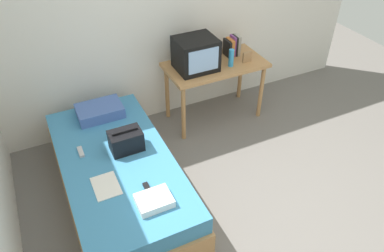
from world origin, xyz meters
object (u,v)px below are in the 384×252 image
at_px(handbag, 126,141).
at_px(remote_dark, 148,189).
at_px(water_bottle, 231,58).
at_px(remote_silver, 81,152).
at_px(bed, 119,178).
at_px(magazine, 106,186).
at_px(tv, 196,54).
at_px(folded_towel, 154,201).
at_px(pillow, 100,111).
at_px(book_row, 232,46).
at_px(desk, 215,71).
at_px(picture_frame, 247,57).

distance_m(handbag, remote_dark, 0.58).
distance_m(water_bottle, remote_silver, 1.92).
bearing_deg(bed, magazine, -120.85).
bearing_deg(tv, magazine, -141.87).
bearing_deg(tv, water_bottle, -17.04).
relative_size(bed, water_bottle, 9.90).
bearing_deg(remote_dark, magazine, 147.27).
relative_size(bed, magazine, 6.90).
height_order(tv, water_bottle, tv).
bearing_deg(tv, folded_towel, -126.73).
bearing_deg(water_bottle, pillow, 177.72).
distance_m(handbag, magazine, 0.49).
relative_size(book_row, remote_dark, 1.53).
xyz_separation_m(remote_silver, folded_towel, (0.40, -0.86, 0.02)).
relative_size(handbag, magazine, 1.03).
distance_m(pillow, handbag, 0.64).
bearing_deg(folded_towel, remote_dark, 89.58).
xyz_separation_m(water_bottle, pillow, (-1.53, 0.06, -0.30)).
distance_m(water_bottle, pillow, 1.56).
bearing_deg(water_bottle, book_row, 57.75).
relative_size(water_bottle, remote_silver, 1.40).
distance_m(remote_silver, folded_towel, 0.95).
distance_m(remote_dark, folded_towel, 0.16).
bearing_deg(tv, book_row, 11.84).
bearing_deg(bed, tv, 33.28).
xyz_separation_m(desk, folded_towel, (-1.31, -1.42, -0.13)).
bearing_deg(magazine, pillow, 77.92).
bearing_deg(magazine, remote_silver, 100.99).
xyz_separation_m(handbag, folded_towel, (-0.00, -0.73, -0.07)).
height_order(bed, picture_frame, picture_frame).
bearing_deg(remote_dark, handbag, 89.76).
distance_m(pillow, folded_towel, 1.36).
relative_size(book_row, handbag, 0.79).
xyz_separation_m(bed, water_bottle, (1.57, 0.66, 0.61)).
bearing_deg(pillow, bed, -93.51).
relative_size(pillow, remote_dark, 2.97).
relative_size(picture_frame, folded_towel, 0.45).
bearing_deg(bed, picture_frame, 20.28).
bearing_deg(remote_dark, water_bottle, 38.40).
bearing_deg(tv, remote_dark, -129.91).
relative_size(desk, picture_frame, 9.11).
height_order(tv, magazine, tv).
height_order(book_row, magazine, book_row).
relative_size(remote_dark, folded_towel, 0.56).
height_order(bed, tv, tv).
bearing_deg(book_row, water_bottle, -122.25).
bearing_deg(book_row, magazine, -148.07).
distance_m(desk, pillow, 1.40).
height_order(water_bottle, remote_silver, water_bottle).
relative_size(magazine, remote_dark, 1.86).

